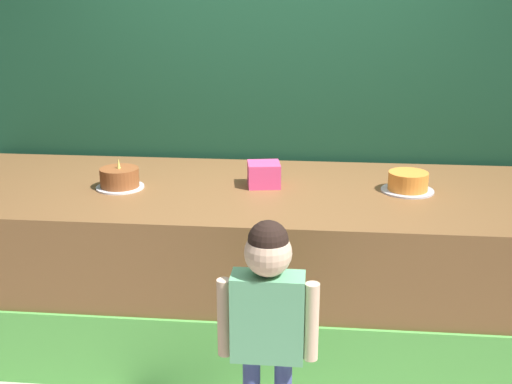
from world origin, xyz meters
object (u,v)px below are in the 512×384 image
(cake_left, at_px, (120,178))
(child_figure, at_px, (268,309))
(pink_box, at_px, (264,174))
(cake_center, at_px, (408,182))

(cake_left, bearing_deg, child_figure, -46.74)
(pink_box, height_order, cake_left, cake_left)
(pink_box, xyz_separation_m, cake_left, (-0.82, -0.12, -0.01))
(cake_center, bearing_deg, cake_left, -176.53)
(child_figure, relative_size, pink_box, 6.15)
(pink_box, relative_size, cake_center, 0.62)
(pink_box, distance_m, cake_left, 0.82)
(cake_left, height_order, cake_center, cake_left)
(child_figure, xyz_separation_m, cake_center, (0.70, 1.09, 0.25))
(pink_box, distance_m, cake_center, 0.82)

